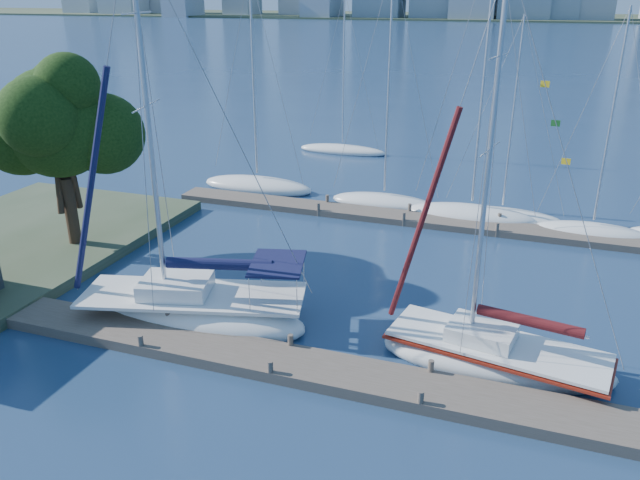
% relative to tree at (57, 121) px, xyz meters
% --- Properties ---
extents(ground, '(700.00, 700.00, 0.00)m').
position_rel_tree_xyz_m(ground, '(13.58, -6.19, -6.55)').
color(ground, navy).
rests_on(ground, ground).
extents(near_dock, '(26.00, 2.00, 0.40)m').
position_rel_tree_xyz_m(near_dock, '(13.58, -6.19, -6.35)').
color(near_dock, brown).
rests_on(near_dock, ground).
extents(far_dock, '(30.00, 1.80, 0.36)m').
position_rel_tree_xyz_m(far_dock, '(15.58, 9.81, -6.37)').
color(far_dock, brown).
rests_on(far_dock, ground).
extents(far_shore, '(800.00, 100.00, 1.50)m').
position_rel_tree_xyz_m(far_shore, '(13.58, 313.81, -6.55)').
color(far_shore, '#38472D').
rests_on(far_shore, ground).
extents(tree, '(7.15, 6.53, 9.67)m').
position_rel_tree_xyz_m(tree, '(0.00, 0.00, 0.00)').
color(tree, '#302215').
rests_on(tree, ground).
extents(sailboat_navy, '(9.83, 5.34, 15.01)m').
position_rel_tree_xyz_m(sailboat_navy, '(9.01, -4.10, -5.44)').
color(sailboat_navy, white).
rests_on(sailboat_navy, ground).
extents(sailboat_maroon, '(8.20, 3.89, 13.55)m').
position_rel_tree_xyz_m(sailboat_maroon, '(20.52, -3.63, -5.44)').
color(sailboat_maroon, white).
rests_on(sailboat_maroon, ground).
extents(bg_boat_0, '(7.92, 4.50, 13.73)m').
position_rel_tree_xyz_m(bg_boat_0, '(4.09, 12.60, -6.26)').
color(bg_boat_0, white).
rests_on(bg_boat_0, ground).
extents(bg_boat_1, '(6.48, 2.23, 14.07)m').
position_rel_tree_xyz_m(bg_boat_1, '(12.73, 12.03, -6.27)').
color(bg_boat_1, white).
rests_on(bg_boat_1, ground).
extents(bg_boat_2, '(7.70, 4.78, 15.62)m').
position_rel_tree_xyz_m(bg_boat_2, '(17.98, 11.32, -6.24)').
color(bg_boat_2, white).
rests_on(bg_boat_2, ground).
extents(bg_boat_3, '(6.81, 2.91, 11.34)m').
position_rel_tree_xyz_m(bg_boat_3, '(19.63, 11.96, -6.33)').
color(bg_boat_3, white).
rests_on(bg_boat_3, ground).
extents(bg_boat_4, '(6.17, 3.38, 11.82)m').
position_rel_tree_xyz_m(bg_boat_4, '(24.34, 10.80, -6.30)').
color(bg_boat_4, white).
rests_on(bg_boat_4, ground).
extents(bg_boat_6, '(7.33, 4.49, 12.48)m').
position_rel_tree_xyz_m(bg_boat_6, '(6.35, 24.04, -6.32)').
color(bg_boat_6, white).
rests_on(bg_boat_6, ground).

